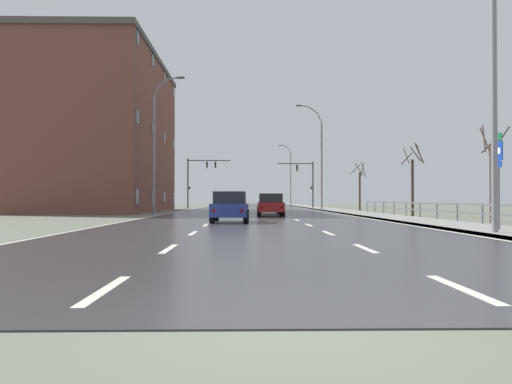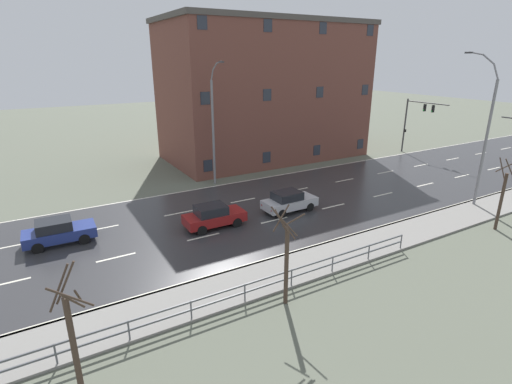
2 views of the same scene
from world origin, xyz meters
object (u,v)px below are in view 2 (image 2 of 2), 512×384
Objects in this scene: traffic_signal_left at (415,117)px; street_lamp_left_bank at (214,127)px; car_distant at (214,216)px; car_near_left at (289,201)px; brick_building at (265,91)px; street_lamp_midground at (485,135)px; car_far_right at (58,231)px.

street_lamp_left_bank is at bearing -91.99° from traffic_signal_left.
traffic_signal_left is (0.88, 25.17, -0.86)m from street_lamp_left_bank.
car_distant is 1.00× the size of car_near_left.
car_near_left is at bearing -25.34° from brick_building.
traffic_signal_left is 1.54× the size of car_distant.
street_lamp_left_bank reaches higher than car_distant.
street_lamp_midground is at bearing -35.78° from traffic_signal_left.
street_lamp_left_bank is 1.68× the size of traffic_signal_left.
street_lamp_left_bank is 2.57× the size of car_far_right.
car_distant is (-6.24, -19.17, -4.71)m from street_lamp_midground.
car_distant is at bearing -25.30° from street_lamp_left_bank.
car_distant is 9.60m from car_far_right.
car_far_right is at bearing -107.07° from street_lamp_midground.
car_far_right and car_near_left have the same top height.
car_near_left is (2.69, 15.28, 0.00)m from car_far_right.
street_lamp_left_bank is 2.59× the size of car_distant.
car_near_left is 18.85m from brick_building.
street_lamp_left_bank is 15.34m from car_far_right.
traffic_signal_left is at bearing 88.01° from street_lamp_left_bank.
street_lamp_midground reaches higher than car_distant.
street_lamp_midground is 1.06× the size of street_lamp_left_bank.
street_lamp_midground reaches higher than street_lamp_left_bank.
street_lamp_left_bank is 0.48× the size of brick_building.
car_distant is 1.00× the size of car_far_right.
car_distant is at bearing -108.04° from street_lamp_midground.
brick_building is at bearing -165.75° from street_lamp_midground.
car_distant and car_near_left have the same top height.
car_far_right is at bearing -104.28° from car_distant.
car_near_left is at bearing -71.10° from traffic_signal_left.
traffic_signal_left is at bearing 107.90° from car_near_left.
car_far_right is at bearing -59.83° from brick_building.
car_near_left is at bearing 12.39° from street_lamp_left_bank.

